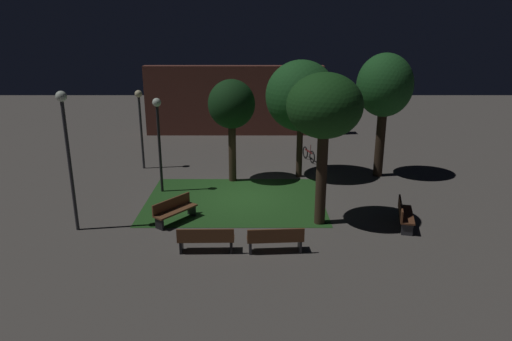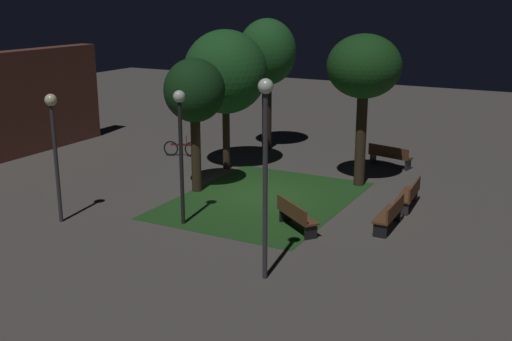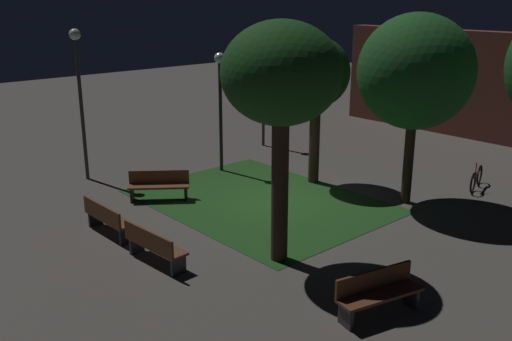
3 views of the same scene
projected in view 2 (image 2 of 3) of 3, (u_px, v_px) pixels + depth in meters
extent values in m
plane|color=#56514C|center=(263.00, 196.00, 21.94)|extent=(60.00, 60.00, 0.00)
cube|color=#23511E|center=(263.00, 200.00, 21.50)|extent=(7.29, 5.50, 0.01)
cube|color=brown|center=(388.00, 214.00, 18.72)|extent=(1.81, 0.51, 0.06)
cube|color=brown|center=(395.00, 208.00, 18.57)|extent=(1.80, 0.09, 0.40)
cube|color=black|center=(380.00, 231.00, 18.10)|extent=(0.09, 0.39, 0.42)
cube|color=black|center=(395.00, 214.00, 19.47)|extent=(0.09, 0.39, 0.42)
cube|color=brown|center=(408.00, 195.00, 20.60)|extent=(1.83, 0.60, 0.06)
cube|color=brown|center=(415.00, 189.00, 20.45)|extent=(1.80, 0.18, 0.40)
cube|color=#2D2D33|center=(402.00, 209.00, 19.96)|extent=(0.11, 0.39, 0.42)
cube|color=#2D2D33|center=(412.00, 195.00, 21.36)|extent=(0.11, 0.39, 0.42)
cube|color=brown|center=(390.00, 156.00, 25.57)|extent=(0.89, 1.86, 0.06)
cube|color=brown|center=(388.00, 151.00, 25.36)|extent=(0.48, 1.76, 0.40)
cube|color=#2D2D33|center=(373.00, 158.00, 26.15)|extent=(0.39, 0.17, 0.42)
cube|color=#2D2D33|center=(408.00, 165.00, 25.13)|extent=(0.39, 0.17, 0.42)
cube|color=brown|center=(298.00, 216.00, 18.62)|extent=(1.48, 1.72, 0.06)
cube|color=brown|center=(292.00, 209.00, 18.48)|extent=(1.14, 1.46, 0.40)
cube|color=black|center=(285.00, 215.00, 19.39)|extent=(0.35, 0.30, 0.42)
cube|color=black|center=(311.00, 232.00, 17.98)|extent=(0.35, 0.30, 0.42)
cylinder|color=#2D2116|center=(267.00, 109.00, 28.28)|extent=(0.44, 0.44, 3.64)
ellipsoid|color=#1E5623|center=(267.00, 52.00, 27.61)|extent=(2.56, 2.56, 2.89)
cylinder|color=#38281C|center=(361.00, 137.00, 22.72)|extent=(0.39, 0.39, 3.62)
ellipsoid|color=#194719|center=(364.00, 66.00, 22.04)|extent=(2.62, 2.62, 2.25)
cylinder|color=#38281C|center=(226.00, 132.00, 25.05)|extent=(0.29, 0.29, 2.98)
ellipsoid|color=#1E5623|center=(225.00, 72.00, 24.41)|extent=(3.26, 3.26, 3.24)
cylinder|color=#38281C|center=(196.00, 150.00, 22.08)|extent=(0.35, 0.35, 3.02)
ellipsoid|color=#143816|center=(194.00, 90.00, 21.52)|extent=(2.11, 2.11, 2.20)
cylinder|color=#333338|center=(56.00, 165.00, 18.96)|extent=(0.12, 0.12, 3.63)
sphere|color=#F4E5B2|center=(51.00, 100.00, 18.43)|extent=(0.36, 0.36, 0.36)
cylinder|color=black|center=(181.00, 164.00, 18.75)|extent=(0.12, 0.12, 3.77)
sphere|color=white|center=(179.00, 96.00, 18.20)|extent=(0.36, 0.36, 0.36)
cylinder|color=#333338|center=(265.00, 189.00, 14.94)|extent=(0.12, 0.12, 4.59)
sphere|color=white|center=(266.00, 86.00, 14.28)|extent=(0.36, 0.36, 0.36)
torus|color=black|center=(171.00, 148.00, 27.34)|extent=(0.25, 0.65, 0.66)
torus|color=black|center=(192.00, 149.00, 27.16)|extent=(0.25, 0.65, 0.66)
cube|color=maroon|center=(181.00, 145.00, 27.20)|extent=(0.31, 0.92, 0.08)
cylinder|color=maroon|center=(186.00, 140.00, 27.10)|extent=(0.03, 0.03, 0.40)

